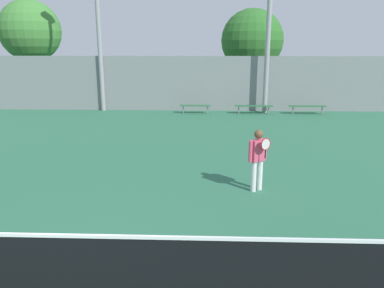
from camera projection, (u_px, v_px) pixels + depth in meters
tennis_net at (60, 266)px, 5.50m from camera, size 11.83×0.09×1.05m
tennis_player at (258, 156)px, 9.60m from camera, size 0.55×0.52×1.63m
bench_courtside_near at (254, 106)px, 21.00m from camera, size 2.09×0.40×0.47m
bench_courtside_far at (195, 106)px, 21.12m from camera, size 1.72×0.40×0.47m
bench_adjacent_court at (308, 107)px, 20.89m from camera, size 2.02×0.40×0.47m
back_fence at (170, 84)px, 21.89m from camera, size 29.98×0.06×3.16m
tree_green_tall at (252, 41)px, 25.22m from camera, size 4.17×4.17×6.17m
tree_green_broad at (30, 31)px, 26.17m from camera, size 4.24×4.24×6.87m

